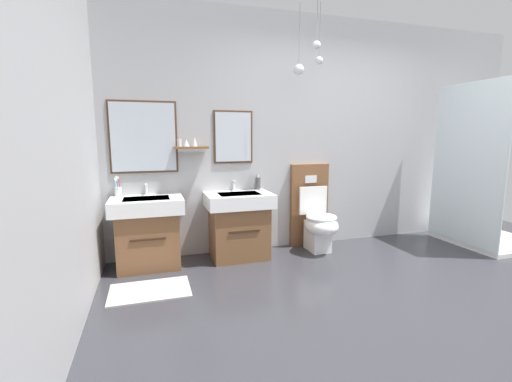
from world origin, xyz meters
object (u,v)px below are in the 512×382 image
at_px(vanity_sink_left, 148,230).
at_px(soap_dispenser, 258,183).
at_px(vanity_sink_right, 239,223).
at_px(toothbrush_cup, 118,190).
at_px(shower_tray, 482,213).
at_px(toilet, 315,218).

distance_m(vanity_sink_left, soap_dispenser, 1.32).
height_order(vanity_sink_right, toothbrush_cup, toothbrush_cup).
bearing_deg(shower_tray, vanity_sink_right, 171.79).
distance_m(vanity_sink_left, toilet, 1.89).
bearing_deg(toilet, soap_dispenser, 165.36).
relative_size(vanity_sink_left, vanity_sink_right, 1.00).
xyz_separation_m(vanity_sink_left, soap_dispenser, (1.24, 0.19, 0.41)).
bearing_deg(toilet, vanity_sink_left, -179.29).
bearing_deg(toilet, vanity_sink_right, -178.57).
height_order(toothbrush_cup, soap_dispenser, toothbrush_cup).
bearing_deg(toothbrush_cup, vanity_sink_right, -8.55).
relative_size(vanity_sink_left, toothbrush_cup, 3.45).
height_order(vanity_sink_left, vanity_sink_right, same).
distance_m(toilet, soap_dispenser, 0.80).
relative_size(toilet, soap_dispenser, 5.72).
relative_size(vanity_sink_right, toilet, 0.72).
height_order(vanity_sink_left, soap_dispenser, soap_dispenser).
relative_size(vanity_sink_left, soap_dispenser, 4.12).
height_order(vanity_sink_left, toilet, toilet).
relative_size(vanity_sink_right, toothbrush_cup, 3.45).
distance_m(vanity_sink_right, toothbrush_cup, 1.31).
relative_size(toilet, shower_tray, 0.51).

